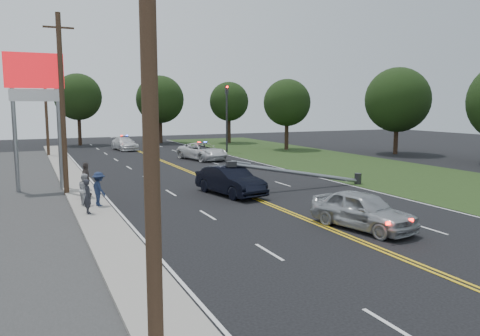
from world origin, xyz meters
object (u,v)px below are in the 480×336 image
utility_pole_near (150,103)px  emergency_b (125,144)px  traffic_signal (227,113)px  bystander_d (86,180)px  bystander_b (85,189)px  bystander_c (99,189)px  waiting_sedan (363,210)px  emergency_a (202,151)px  crashed_sedan (230,181)px  bystander_a (88,196)px  utility_pole_mid (62,104)px  utility_pole_far (46,104)px  pylon_sign (35,88)px  fallen_streetlight (306,174)px

utility_pole_near → emergency_b: (8.06, 45.13, -4.37)m
traffic_signal → bystander_d: (-16.62, -19.75, -3.15)m
emergency_b → bystander_d: (-7.18, -26.88, 0.34)m
bystander_b → bystander_c: bearing=-139.0°
waiting_sedan → emergency_a: 25.74m
bystander_c → crashed_sedan: bearing=-101.8°
utility_pole_near → emergency_a: size_ratio=1.79×
crashed_sedan → bystander_b: (-7.82, 0.02, 0.10)m
emergency_a → bystander_a: bearing=-137.2°
utility_pole_mid → utility_pole_far: size_ratio=1.00×
waiting_sedan → bystander_a: (-9.95, 6.99, 0.13)m
waiting_sedan → bystander_a: size_ratio=2.88×
utility_pole_near → bystander_a: (0.49, 14.13, -4.17)m
crashed_sedan → emergency_a: crashed_sedan is taller
pylon_sign → utility_pole_far: bearing=86.3°
crashed_sedan → emergency_a: size_ratio=0.88×
pylon_sign → crashed_sedan: pylon_sign is taller
fallen_streetlight → utility_pole_mid: utility_pole_mid is taller
bystander_a → utility_pole_near: bearing=170.8°
pylon_sign → fallen_streetlight: (14.69, -6.00, -5.08)m
emergency_b → waiting_sedan: bearing=-93.2°
pylon_sign → bystander_c: 8.50m
fallen_streetlight → bystander_c: size_ratio=5.56×
bystander_a → bystander_b: bystander_a is taller
utility_pole_far → crashed_sedan: bearing=-72.0°
crashed_sedan → bystander_d: 7.83m
utility_pole_mid → bystander_b: (0.58, -3.89, -4.18)m
waiting_sedan → bystander_c: 12.55m
utility_pole_mid → traffic_signal: bearing=45.8°
pylon_sign → bystander_a: (1.79, -7.87, -5.08)m
waiting_sedan → traffic_signal: bearing=64.4°
emergency_b → bystander_d: size_ratio=2.63×
utility_pole_near → crashed_sedan: bearing=62.4°
utility_pole_near → utility_pole_far: size_ratio=1.00×
pylon_sign → crashed_sedan: bearing=-31.3°
traffic_signal → bystander_a: traffic_signal is taller
crashed_sedan → emergency_b: (-0.35, 29.03, -0.10)m
waiting_sedan → bystander_d: 14.65m
fallen_streetlight → bystander_a: size_ratio=5.90×
utility_pole_mid → waiting_sedan: (10.44, -12.86, -4.31)m
pylon_sign → bystander_b: pylon_sign is taller
bystander_a → bystander_d: bystander_d is taller
crashed_sedan → emergency_a: bearing=63.9°
crashed_sedan → bystander_a: bystander_a is taller
traffic_signal → emergency_b: size_ratio=1.43×
pylon_sign → bystander_c: size_ratio=4.75×
crashed_sedan → emergency_b: bearing=79.4°
traffic_signal → bystander_a: (-17.01, -23.86, -3.29)m
utility_pole_mid → bystander_c: size_ratio=5.94×
pylon_sign → traffic_signal: pylon_sign is taller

